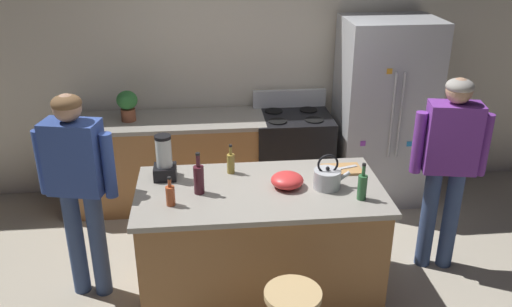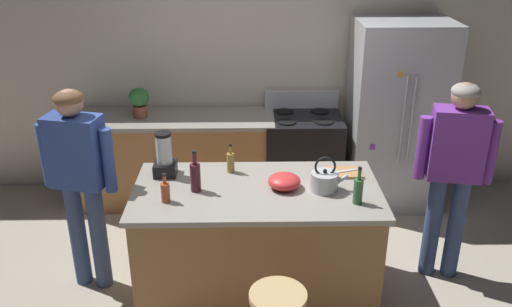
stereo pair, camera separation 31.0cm
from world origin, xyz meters
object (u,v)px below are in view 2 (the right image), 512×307
object	(u,v)px
bottle_olive_oil	(358,190)
chef_knife	(345,171)
bottle_cooking_sauce	(165,192)
bottle_wine	(195,176)
blender_appliance	(164,157)
bottle_vinegar	(231,162)
cutting_board	(343,172)
person_by_sink_right	(454,164)
mixing_bowl	(284,181)
tea_kettle	(325,180)
person_by_island_left	(79,173)
refrigerator	(396,116)
stove_range	(302,158)
potted_plant	(139,101)
kitchen_island	(257,241)

from	to	relation	value
bottle_olive_oil	chef_knife	world-z (taller)	bottle_olive_oil
bottle_cooking_sauce	chef_knife	size ratio (longest dim) A/B	0.98
bottle_wine	chef_knife	world-z (taller)	bottle_wine
blender_appliance	chef_knife	distance (m)	1.40
bottle_vinegar	cutting_board	bearing A→B (deg)	-3.12
person_by_sink_right	mixing_bowl	distance (m)	1.34
bottle_olive_oil	bottle_wine	size ratio (longest dim) A/B	0.87
mixing_bowl	tea_kettle	bearing A→B (deg)	-7.82
person_by_sink_right	blender_appliance	xyz separation A→B (m)	(-2.22, 0.03, 0.06)
bottle_olive_oil	bottle_wine	bearing A→B (deg)	169.84
person_by_island_left	person_by_sink_right	world-z (taller)	person_by_sink_right
person_by_sink_right	bottle_cooking_sauce	world-z (taller)	person_by_sink_right
refrigerator	stove_range	bearing A→B (deg)	178.45
refrigerator	tea_kettle	distance (m)	1.79
potted_plant	bottle_wine	distance (m)	1.71
kitchen_island	potted_plant	bearing A→B (deg)	125.91
person_by_island_left	bottle_cooking_sauce	xyz separation A→B (m)	(0.68, -0.31, -0.00)
kitchen_island	bottle_cooking_sauce	size ratio (longest dim) A/B	8.42
bottle_cooking_sauce	bottle_wine	xyz separation A→B (m)	(0.20, 0.16, 0.04)
kitchen_island	bottle_wine	xyz separation A→B (m)	(-0.44, -0.02, 0.57)
blender_appliance	tea_kettle	xyz separation A→B (m)	(1.19, -0.28, -0.07)
person_by_island_left	bottle_olive_oil	xyz separation A→B (m)	(2.02, -0.35, 0.02)
potted_plant	bottle_vinegar	world-z (taller)	potted_plant
bottle_wine	refrigerator	bearing A→B (deg)	39.38
refrigerator	mixing_bowl	size ratio (longest dim) A/B	7.74
kitchen_island	bottle_olive_oil	distance (m)	0.92
refrigerator	chef_knife	distance (m)	1.45
cutting_board	kitchen_island	bearing A→B (deg)	-160.24
blender_appliance	bottle_wine	xyz separation A→B (m)	(0.26, -0.27, -0.03)
person_by_island_left	person_by_sink_right	bearing A→B (deg)	1.70
stove_range	bottle_wine	size ratio (longest dim) A/B	3.48
person_by_island_left	bottle_wine	distance (m)	0.89
bottle_olive_oil	bottle_vinegar	size ratio (longest dim) A/B	1.17
bottle_cooking_sauce	blender_appliance	bearing A→B (deg)	97.97
refrigerator	person_by_sink_right	xyz separation A→B (m)	(0.11, -1.29, 0.07)
person_by_island_left	mixing_bowl	size ratio (longest dim) A/B	6.82
chef_knife	stove_range	bearing A→B (deg)	81.74
stove_range	person_by_sink_right	size ratio (longest dim) A/B	0.66
potted_plant	mixing_bowl	size ratio (longest dim) A/B	1.24
blender_appliance	tea_kettle	size ratio (longest dim) A/B	1.27
refrigerator	bottle_wine	world-z (taller)	refrigerator
bottle_vinegar	tea_kettle	distance (m)	0.76
refrigerator	bottle_cooking_sauce	size ratio (longest dim) A/B	8.66
potted_plant	cutting_board	world-z (taller)	potted_plant
tea_kettle	stove_range	bearing A→B (deg)	89.82
bottle_wine	mixing_bowl	xyz separation A→B (m)	(0.64, 0.03, -0.06)
bottle_vinegar	mixing_bowl	xyz separation A→B (m)	(0.40, -0.28, -0.03)
refrigerator	bottle_vinegar	xyz separation A→B (m)	(-1.61, -1.21, 0.07)
person_by_island_left	blender_appliance	bearing A→B (deg)	10.79
bottle_olive_oil	bottle_vinegar	xyz separation A→B (m)	(-0.89, 0.52, -0.02)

